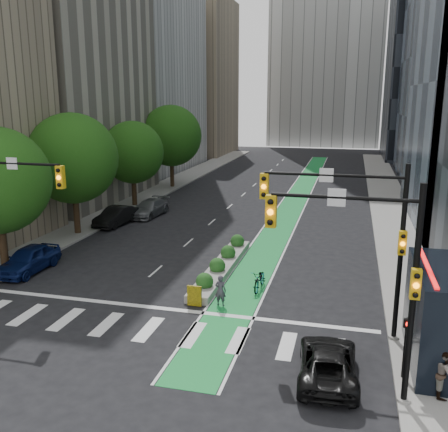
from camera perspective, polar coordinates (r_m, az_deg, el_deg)
The scene contains 21 objects.
ground at distance 23.22m, azimuth -7.64°, elevation -11.66°, with size 160.00×160.00×0.00m, color black.
sidewalk_left at distance 49.64m, azimuth -9.57°, elevation 1.96°, with size 3.60×90.00×0.15m, color gray.
sidewalk_right at distance 45.63m, azimuth 18.68°, elevation 0.42°, with size 3.60×90.00×0.15m, color gray.
bike_lane_paint at distance 50.64m, azimuth 8.33°, elevation 2.16°, with size 2.20×70.00×0.01m, color #1A8F3C.
building_beige at distance 51.98m, azimuth -19.48°, elevation 18.46°, with size 14.00×18.00×30.00m, color #B7AD99.
building_tan_far at distance 89.98m, azimuth -3.98°, elevation 15.46°, with size 14.00×16.00×26.00m, color tan.
building_dark_end at distance 88.33m, azimuth 22.94°, elevation 15.16°, with size 14.00×18.00×28.00m, color black.
tree_mid at distance 37.02m, azimuth -16.91°, elevation 6.30°, with size 6.40×6.40×8.78m.
tree_midfar at distance 45.87m, azimuth -10.40°, elevation 7.16°, with size 5.60×5.60×7.76m.
tree_far at distance 55.01m, azimuth -6.06°, elevation 9.09°, with size 6.60×6.60×9.00m.
signal_right at distance 20.52m, azimuth 15.54°, elevation -1.16°, with size 5.82×0.51×7.20m.
signal_far_right at distance 16.22m, azimuth 16.81°, elevation -5.30°, with size 4.82×0.51×7.20m.
median_planter at distance 28.93m, azimuth -0.23°, elevation -5.58°, with size 1.20×10.26×1.10m.
ped_signal_post at distance 18.88m, azimuth 20.10°, elevation -13.27°, with size 0.32×0.43×2.46m.
bicycle at distance 26.27m, azimuth 4.10°, elevation -7.24°, with size 0.72×2.05×1.08m, color gray.
cyclist at distance 24.15m, azimuth -0.40°, elevation -8.52°, with size 0.56×0.37×1.54m, color #3B3742.
parked_car_left_near at distance 30.77m, azimuth -21.41°, elevation -4.61°, with size 1.79×4.44×1.51m, color #0E1C54.
parked_car_left_mid at distance 39.86m, azimuth -12.26°, elevation -0.02°, with size 1.54×4.42×1.46m, color black.
parked_car_left_far at distance 42.46m, azimuth -8.53°, elevation 0.90°, with size 1.92×4.73×1.37m, color #55575A.
parked_car_right at distance 18.87m, azimuth 11.79°, elevation -16.02°, with size 2.02×4.39×1.22m, color black.
pedestrian_near at distance 18.63m, azimuth 23.81°, elevation -16.07°, with size 0.81×0.63×1.67m, color gray.
Camera 1 is at (8.10, -19.42, 9.81)m, focal length 40.00 mm.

